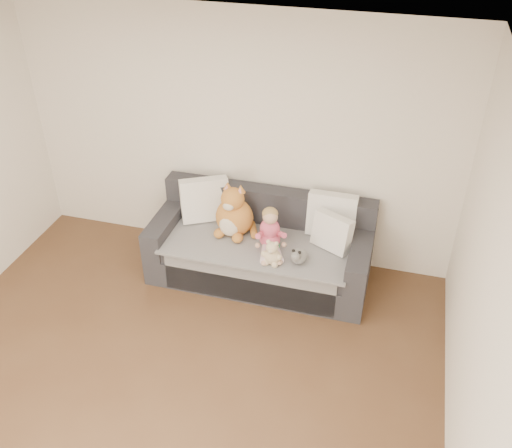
{
  "coord_description": "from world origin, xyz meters",
  "views": [
    {
      "loc": [
        1.58,
        -2.45,
        3.78
      ],
      "look_at": [
        0.38,
        1.87,
        0.75
      ],
      "focal_mm": 40.0,
      "sensor_mm": 36.0,
      "label": 1
    }
  ],
  "objects_px": {
    "sofa": "(261,250)",
    "sippy_cup": "(276,245)",
    "toddler": "(270,232)",
    "teddy_bear": "(272,254)",
    "plush_cat": "(234,215)"
  },
  "relations": [
    {
      "from": "sofa",
      "to": "sippy_cup",
      "type": "bearing_deg",
      "value": -41.42
    },
    {
      "from": "sofa",
      "to": "teddy_bear",
      "type": "distance_m",
      "value": 0.52
    },
    {
      "from": "sofa",
      "to": "toddler",
      "type": "relative_size",
      "value": 4.96
    },
    {
      "from": "sippy_cup",
      "to": "sofa",
      "type": "bearing_deg",
      "value": 138.58
    },
    {
      "from": "plush_cat",
      "to": "sippy_cup",
      "type": "distance_m",
      "value": 0.53
    },
    {
      "from": "sofa",
      "to": "teddy_bear",
      "type": "height_order",
      "value": "sofa"
    },
    {
      "from": "sofa",
      "to": "sippy_cup",
      "type": "relative_size",
      "value": 21.6
    },
    {
      "from": "toddler",
      "to": "teddy_bear",
      "type": "height_order",
      "value": "toddler"
    },
    {
      "from": "sofa",
      "to": "plush_cat",
      "type": "relative_size",
      "value": 3.77
    },
    {
      "from": "plush_cat",
      "to": "teddy_bear",
      "type": "relative_size",
      "value": 2.24
    },
    {
      "from": "teddy_bear",
      "to": "sippy_cup",
      "type": "bearing_deg",
      "value": 100.83
    },
    {
      "from": "toddler",
      "to": "teddy_bear",
      "type": "xyz_separation_m",
      "value": [
        0.08,
        -0.24,
        -0.08
      ]
    },
    {
      "from": "toddler",
      "to": "sippy_cup",
      "type": "distance_m",
      "value": 0.14
    },
    {
      "from": "sofa",
      "to": "toddler",
      "type": "bearing_deg",
      "value": -49.59
    },
    {
      "from": "sofa",
      "to": "toddler",
      "type": "xyz_separation_m",
      "value": [
        0.13,
        -0.15,
        0.34
      ]
    }
  ]
}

